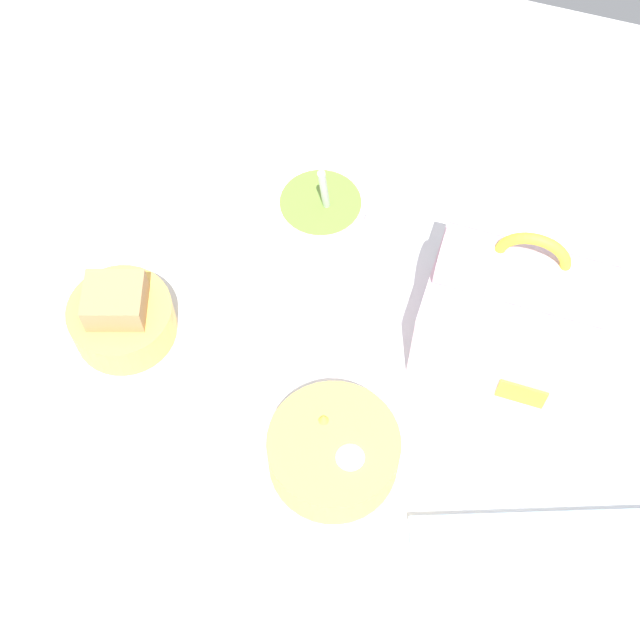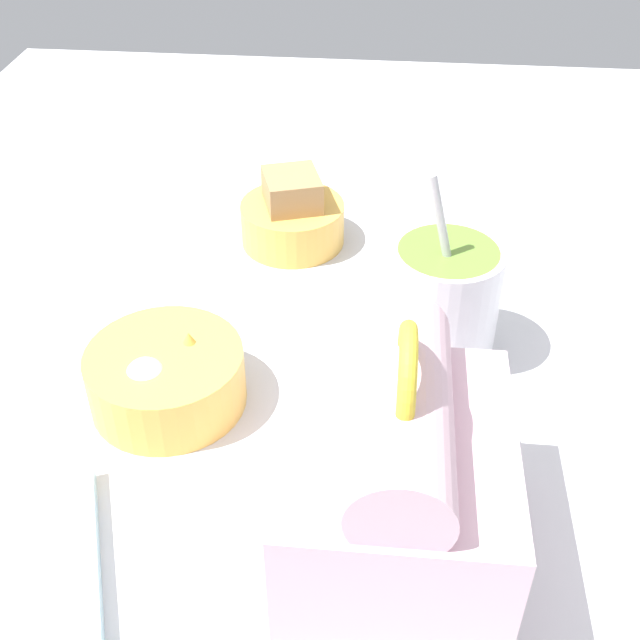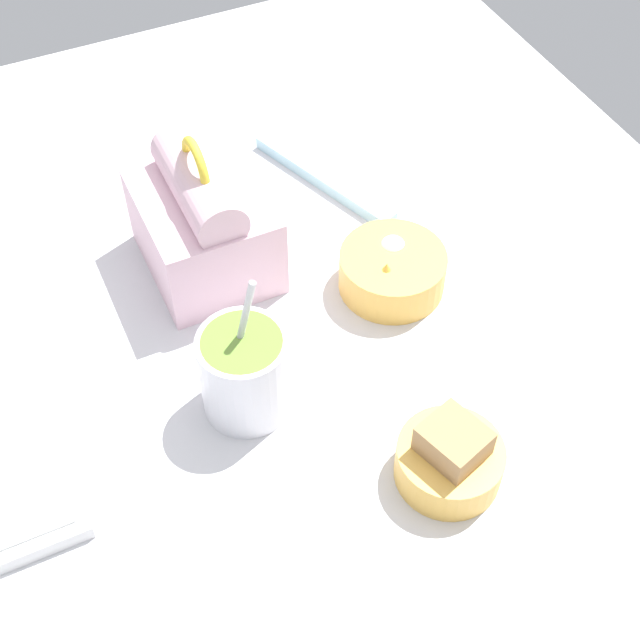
% 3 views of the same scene
% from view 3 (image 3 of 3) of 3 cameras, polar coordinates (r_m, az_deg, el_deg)
% --- Properties ---
extents(desk_surface, '(1.40, 1.10, 0.02)m').
position_cam_3_polar(desk_surface, '(0.96, -0.20, -3.35)').
color(desk_surface, silver).
rests_on(desk_surface, ground).
extents(lunch_bag, '(0.16, 0.14, 0.18)m').
position_cam_3_polar(lunch_bag, '(1.02, -7.45, 6.20)').
color(lunch_bag, beige).
rests_on(lunch_bag, desk_surface).
extents(soup_cup, '(0.09, 0.09, 0.17)m').
position_cam_3_polar(soup_cup, '(0.89, -4.85, -3.33)').
color(soup_cup, silver).
rests_on(soup_cup, desk_surface).
extents(bento_bowl_sandwich, '(0.10, 0.10, 0.08)m').
position_cam_3_polar(bento_bowl_sandwich, '(0.87, 8.31, -8.78)').
color(bento_bowl_sandwich, '#EAB24C').
rests_on(bento_bowl_sandwich, desk_surface).
extents(bento_bowl_snacks, '(0.12, 0.12, 0.06)m').
position_cam_3_polar(bento_bowl_snacks, '(1.01, 4.63, 3.19)').
color(bento_bowl_snacks, '#EAB24C').
rests_on(bento_bowl_snacks, desk_surface).
extents(chopstick_case, '(0.22, 0.10, 0.02)m').
position_cam_3_polar(chopstick_case, '(1.15, 0.24, 9.03)').
color(chopstick_case, '#99C6D6').
rests_on(chopstick_case, desk_surface).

